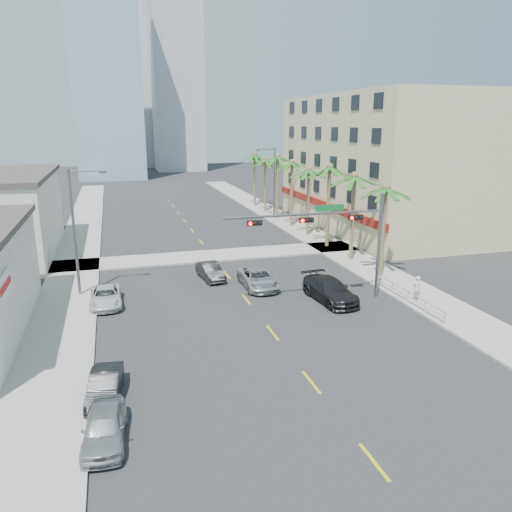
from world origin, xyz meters
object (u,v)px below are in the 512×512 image
(car_parked_mid, at_px, (105,386))
(car_parked_far, at_px, (106,297))
(car_parked_near, at_px, (105,427))
(car_lane_center, at_px, (258,279))
(car_lane_left, at_px, (210,271))
(traffic_signal_mast, at_px, (337,230))
(pedestrian, at_px, (417,288))
(car_lane_right, at_px, (330,290))

(car_parked_mid, distance_m, car_parked_far, 12.22)
(car_parked_near, xyz_separation_m, car_lane_center, (10.94, 16.35, 0.02))
(car_lane_left, relative_size, car_lane_center, 0.79)
(traffic_signal_mast, bearing_deg, car_lane_center, 134.38)
(car_parked_near, bearing_deg, car_lane_left, 72.48)
(car_lane_center, height_order, pedestrian, pedestrian)
(car_parked_near, distance_m, car_lane_center, 19.67)
(car_lane_left, relative_size, car_lane_right, 0.74)
(traffic_signal_mast, height_order, car_lane_right, traffic_signal_mast)
(car_parked_far, height_order, car_lane_center, car_lane_center)
(traffic_signal_mast, xyz_separation_m, car_parked_near, (-15.18, -12.01, -4.39))
(car_parked_mid, distance_m, car_lane_center, 17.01)
(car_parked_far, height_order, car_lane_left, car_lane_left)
(car_parked_near, distance_m, pedestrian, 22.91)
(car_lane_left, height_order, car_lane_center, car_lane_center)
(car_parked_far, bearing_deg, car_lane_right, -12.33)
(traffic_signal_mast, distance_m, car_lane_right, 4.30)
(car_parked_far, relative_size, car_lane_right, 0.83)
(car_lane_right, bearing_deg, car_lane_left, 128.43)
(car_parked_far, distance_m, car_lane_right, 15.27)
(car_parked_far, bearing_deg, car_parked_near, -89.66)
(car_parked_far, distance_m, car_lane_left, 8.78)
(car_lane_right, bearing_deg, car_parked_far, 161.52)
(car_lane_left, bearing_deg, pedestrian, -42.95)
(car_parked_far, distance_m, car_lane_center, 10.97)
(traffic_signal_mast, bearing_deg, car_parked_near, -141.66)
(car_parked_far, bearing_deg, car_lane_center, 4.57)
(traffic_signal_mast, relative_size, car_parked_mid, 3.00)
(traffic_signal_mast, relative_size, car_lane_left, 2.83)
(car_lane_left, relative_size, pedestrian, 2.28)
(car_lane_right, bearing_deg, traffic_signal_mast, -38.68)
(car_parked_far, bearing_deg, pedestrian, -14.10)
(car_parked_mid, height_order, car_lane_left, car_lane_left)
(car_lane_center, bearing_deg, car_lane_right, -45.72)
(car_parked_mid, height_order, car_lane_center, car_lane_center)
(car_parked_near, xyz_separation_m, car_lane_left, (7.90, 19.38, -0.02))
(car_lane_center, bearing_deg, car_parked_near, -123.12)
(traffic_signal_mast, bearing_deg, pedestrian, -18.17)
(car_parked_mid, distance_m, pedestrian, 21.62)
(car_parked_far, xyz_separation_m, car_lane_center, (10.94, 0.81, 0.08))
(car_lane_left, height_order, car_lane_right, car_lane_right)
(car_lane_right, relative_size, pedestrian, 3.09)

